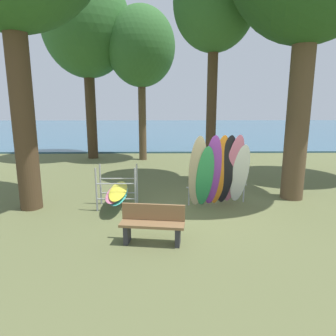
{
  "coord_description": "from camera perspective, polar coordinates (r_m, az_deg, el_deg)",
  "views": [
    {
      "loc": [
        -1.28,
        -8.36,
        3.01
      ],
      "look_at": [
        -1.12,
        0.65,
        1.1
      ],
      "focal_mm": 32.61,
      "sensor_mm": 36.0,
      "label": 1
    }
  ],
  "objects": [
    {
      "name": "ground_plane",
      "position": [
        8.98,
        7.29,
        -7.72
      ],
      "size": [
        80.0,
        80.0,
        0.0
      ],
      "primitive_type": "plane",
      "color": "#60663D"
    },
    {
      "name": "lake_water",
      "position": [
        36.73,
        0.96,
        7.34
      ],
      "size": [
        80.0,
        36.0,
        0.1
      ],
      "primitive_type": "cube",
      "color": "#38607A",
      "rests_on": "ground"
    },
    {
      "name": "tree_mid_behind",
      "position": [
        12.7,
        8.68,
        27.85
      ],
      "size": [
        3.03,
        3.03,
        8.35
      ],
      "color": "#4C3823",
      "rests_on": "ground"
    },
    {
      "name": "tree_far_left_back",
      "position": [
        17.9,
        -14.97,
        24.14
      ],
      "size": [
        4.59,
        4.59,
        9.6
      ],
      "color": "#42301E",
      "rests_on": "ground"
    },
    {
      "name": "tree_deep_back",
      "position": [
        16.76,
        -5.05,
        21.46
      ],
      "size": [
        3.48,
        3.48,
        7.84
      ],
      "color": "brown",
      "rests_on": "ground"
    },
    {
      "name": "leaning_board_pile",
      "position": [
        9.03,
        9.55,
        -0.81
      ],
      "size": [
        1.9,
        1.03,
        2.18
      ],
      "color": "#C6B289",
      "rests_on": "ground"
    },
    {
      "name": "board_storage_rack",
      "position": [
        9.09,
        -9.4,
        -4.43
      ],
      "size": [
        1.15,
        2.12,
        1.25
      ],
      "color": "#9EA0A5",
      "rests_on": "ground"
    },
    {
      "name": "park_bench",
      "position": [
        6.77,
        -2.9,
        -10.27
      ],
      "size": [
        1.44,
        0.6,
        0.85
      ],
      "color": "#2D2D33",
      "rests_on": "ground"
    }
  ]
}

